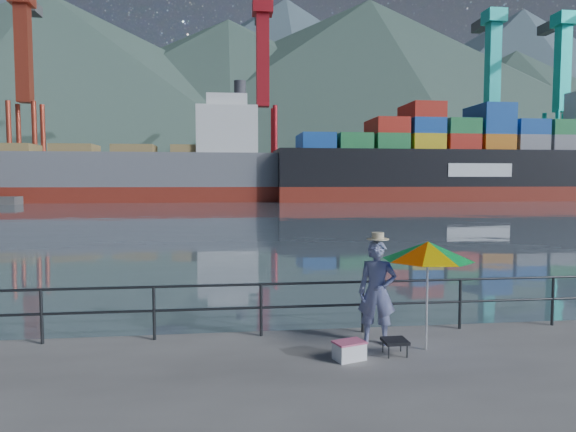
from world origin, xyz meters
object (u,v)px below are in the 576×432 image
Objects in this scene: bulk_carrier at (142,172)px; container_ship at (475,162)px; cooler_bag at (349,351)px; fisherman at (377,292)px; beach_umbrella at (428,251)px.

container_ship is at bearing -1.32° from bulk_carrier.
cooler_bag is 79.41m from container_ship.
container_ship is (36.75, 69.00, 4.88)m from fisherman.
fisherman is 71.90m from bulk_carrier.
bulk_carrier is (-15.18, 70.20, 3.27)m from fisherman.
fisherman is 78.33m from container_ship.
bulk_carrier is (-14.47, 70.98, 4.08)m from cooler_bag.
beach_umbrella is 72.47m from bulk_carrier.
beach_umbrella is 2.21m from cooler_bag.
bulk_carrier is 51.97m from container_ship.
cooler_bag is at bearing -114.49° from fisherman.
fisherman is at bearing -118.04° from container_ship.
bulk_carrier is at bearing 102.72° from beach_umbrella.
cooler_bag is (-1.47, -0.34, -1.61)m from beach_umbrella.
cooler_bag is at bearing -118.22° from container_ship.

